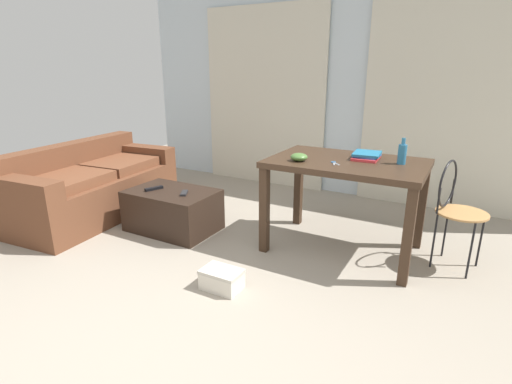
{
  "coord_description": "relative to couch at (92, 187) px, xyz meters",
  "views": [
    {
      "loc": [
        1.38,
        -1.3,
        1.53
      ],
      "look_at": [
        -0.28,
        1.68,
        0.44
      ],
      "focal_mm": 27.45,
      "sensor_mm": 36.0,
      "label": 1
    }
  ],
  "objects": [
    {
      "name": "couch",
      "position": [
        0.0,
        0.0,
        0.0
      ],
      "size": [
        1.0,
        1.88,
        0.76
      ],
      "color": "brown",
      "rests_on": "ground"
    },
    {
      "name": "wire_chair",
      "position": [
        3.44,
        0.6,
        0.23
      ],
      "size": [
        0.38,
        0.41,
        0.86
      ],
      "color": "#B7844C",
      "rests_on": "ground"
    },
    {
      "name": "craft_table",
      "position": [
        2.61,
        0.46,
        0.38
      ],
      "size": [
        1.25,
        0.83,
        0.8
      ],
      "color": "#382619",
      "rests_on": "ground"
    },
    {
      "name": "bottle_near",
      "position": [
        3.02,
        0.55,
        0.57
      ],
      "size": [
        0.07,
        0.07,
        0.21
      ],
      "color": "teal",
      "rests_on": "craft_table"
    },
    {
      "name": "ground_plane",
      "position": [
        2.1,
        -0.03,
        -0.31
      ],
      "size": [
        8.26,
        8.26,
        0.0
      ],
      "primitive_type": "plane",
      "color": "gray"
    },
    {
      "name": "tv_remote_secondary",
      "position": [
        1.21,
        0.06,
        0.1
      ],
      "size": [
        0.12,
        0.15,
        0.02
      ],
      "primitive_type": "cube",
      "rotation": [
        0.0,
        0.0,
        0.52
      ],
      "color": "#232326",
      "rests_on": "coffee_table"
    },
    {
      "name": "book_stack",
      "position": [
        2.74,
        0.6,
        0.52
      ],
      "size": [
        0.23,
        0.29,
        0.05
      ],
      "color": "red",
      "rests_on": "craft_table"
    },
    {
      "name": "scissors",
      "position": [
        2.55,
        0.31,
        0.49
      ],
      "size": [
        0.1,
        0.12,
        0.0
      ],
      "color": "#9EA0A5",
      "rests_on": "craft_table"
    },
    {
      "name": "bowl",
      "position": [
        2.27,
        0.26,
        0.52
      ],
      "size": [
        0.14,
        0.14,
        0.06
      ],
      "primitive_type": "ellipsoid",
      "color": "#477033",
      "rests_on": "craft_table"
    },
    {
      "name": "coffee_table",
      "position": [
        1.04,
        0.08,
        -0.11
      ],
      "size": [
        0.84,
        0.56,
        0.4
      ],
      "color": "black",
      "rests_on": "ground"
    },
    {
      "name": "tv_remote_primary",
      "position": [
        0.87,
        0.02,
        0.1
      ],
      "size": [
        0.1,
        0.18,
        0.03
      ],
      "primitive_type": "cube",
      "rotation": [
        0.0,
        0.0,
        -0.36
      ],
      "color": "black",
      "rests_on": "coffee_table"
    },
    {
      "name": "shoebox",
      "position": [
        2.06,
        -0.59,
        -0.23
      ],
      "size": [
        0.29,
        0.2,
        0.15
      ],
      "color": "beige",
      "rests_on": "ground"
    },
    {
      "name": "curtains",
      "position": [
        2.1,
        2.01,
        0.83
      ],
      "size": [
        3.87,
        0.03,
        2.28
      ],
      "color": "beige",
      "rests_on": "ground"
    },
    {
      "name": "wall_back",
      "position": [
        2.1,
        2.09,
        0.98
      ],
      "size": [
        5.67,
        0.1,
        2.58
      ],
      "primitive_type": "cube",
      "color": "silver",
      "rests_on": "ground"
    }
  ]
}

